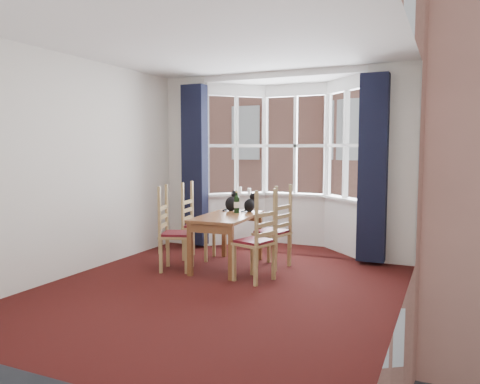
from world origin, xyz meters
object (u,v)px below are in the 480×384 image
Objects in this scene: dining_table at (227,223)px; chair_left_far at (193,227)px; cat_left at (232,203)px; wine_bottle at (237,203)px; candle_short at (249,191)px; chair_right_near at (260,244)px; chair_right_far at (278,234)px; cat_right at (250,204)px; chair_left_near at (170,235)px; candle_tall at (240,190)px.

dining_table is 1.39× the size of chair_left_far.
cat_left is (0.55, 0.17, 0.37)m from chair_left_far.
dining_table is 4.18× the size of wine_bottle.
wine_bottle is 3.35× the size of candle_short.
dining_table is 4.08× the size of cat_left.
cat_left reaches higher than chair_right_near.
cat_right is at bearing 159.04° from chair_right_far.
chair_left_near is 8.40× the size of candle_tall.
cat_left is at bearing -179.58° from cat_right.
candle_tall reaches higher than chair_left_far.
chair_left_near reaches higher than dining_table.
dining_table is 0.77m from chair_left_far.
candle_tall reaches higher than chair_right_near.
chair_left_near is 1.24m from cat_right.
candle_short is (0.16, 0.03, -0.01)m from candle_tall.
chair_left_far is 1.56m from chair_right_near.
cat_right reaches higher than chair_left_far.
candle_short reaches higher than chair_left_far.
dining_table is at bearing 145.23° from chair_right_near.
chair_left_far and chair_right_near have the same top height.
chair_right_far reaches higher than dining_table.
wine_bottle is 1.34m from candle_short.
chair_left_far is 0.93m from cat_right.
dining_table is 0.36m from wine_bottle.
chair_right_near is (0.67, -0.46, -0.15)m from dining_table.
wine_bottle reaches higher than cat_right.
chair_right_far is 0.89m from cat_left.
wine_bottle is at bearing 131.56° from chair_right_near.
cat_right is (0.29, 0.00, -0.01)m from cat_left.
candle_tall is 1.20× the size of candle_short.
chair_left_near is at bearing -151.53° from chair_right_far.
chair_right_near is 1.05m from wine_bottle.
chair_right_near is 8.40× the size of candle_tall.
cat_right reaches higher than chair_right_near.
chair_right_near is 2.35m from candle_tall.
chair_right_far is 3.22× the size of cat_right.
chair_left_far is 1.33m from chair_right_far.
dining_table is 0.52m from cat_left.
wine_bottle reaches higher than chair_left_far.
cat_left is at bearing 16.80° from chair_left_far.
wine_bottle reaches higher than dining_table.
candle_short is at bearing 10.62° from candle_tall.
chair_right_near is at bearing -60.07° from cat_right.
chair_left_far is at bearing -105.56° from candle_short.
chair_right_far is at bearing -53.00° from candle_short.
chair_right_near is (1.31, -0.03, 0.00)m from chair_left_near.
chair_left_far is 10.05× the size of candle_short.
candle_tall is at bearing 120.84° from cat_right.
wine_bottle is at bearing -0.95° from chair_left_far.
cat_left reaches higher than chair_right_far.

